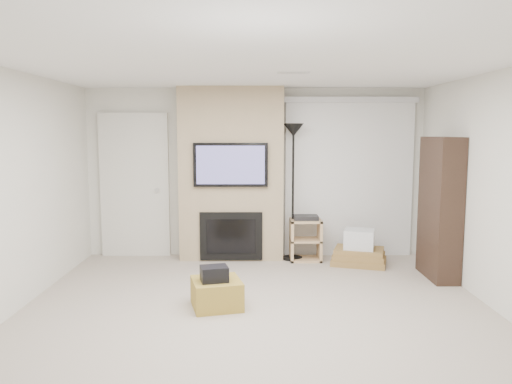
{
  "coord_description": "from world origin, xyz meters",
  "views": [
    {
      "loc": [
        -0.04,
        -4.7,
        1.87
      ],
      "look_at": [
        0.0,
        1.2,
        1.15
      ],
      "focal_mm": 35.0,
      "sensor_mm": 36.0,
      "label": 1
    }
  ],
  "objects_px": {
    "ottoman": "(217,293)",
    "box_stack": "(359,251)",
    "floor_lamp": "(293,153)",
    "av_stand": "(306,237)",
    "bookshelf": "(440,208)"
  },
  "relations": [
    {
      "from": "ottoman",
      "to": "box_stack",
      "type": "xyz_separation_m",
      "value": [
        1.89,
        1.73,
        0.04
      ]
    },
    {
      "from": "floor_lamp",
      "to": "box_stack",
      "type": "relative_size",
      "value": 2.28
    },
    {
      "from": "av_stand",
      "to": "bookshelf",
      "type": "relative_size",
      "value": 0.37
    },
    {
      "from": "av_stand",
      "to": "bookshelf",
      "type": "xyz_separation_m",
      "value": [
        1.61,
        -0.87,
        0.55
      ]
    },
    {
      "from": "floor_lamp",
      "to": "ottoman",
      "type": "bearing_deg",
      "value": -115.73
    },
    {
      "from": "box_stack",
      "to": "floor_lamp",
      "type": "bearing_deg",
      "value": 162.96
    },
    {
      "from": "ottoman",
      "to": "floor_lamp",
      "type": "distance_m",
      "value": 2.64
    },
    {
      "from": "av_stand",
      "to": "box_stack",
      "type": "height_order",
      "value": "av_stand"
    },
    {
      "from": "ottoman",
      "to": "floor_lamp",
      "type": "xyz_separation_m",
      "value": [
        0.97,
        2.01,
        1.41
      ]
    },
    {
      "from": "ottoman",
      "to": "bookshelf",
      "type": "height_order",
      "value": "bookshelf"
    },
    {
      "from": "ottoman",
      "to": "box_stack",
      "type": "relative_size",
      "value": 0.57
    },
    {
      "from": "floor_lamp",
      "to": "av_stand",
      "type": "xyz_separation_m",
      "value": [
        0.19,
        -0.05,
        -1.21
      ]
    },
    {
      "from": "floor_lamp",
      "to": "bookshelf",
      "type": "bearing_deg",
      "value": -27.27
    },
    {
      "from": "floor_lamp",
      "to": "bookshelf",
      "type": "height_order",
      "value": "floor_lamp"
    },
    {
      "from": "av_stand",
      "to": "box_stack",
      "type": "distance_m",
      "value": 0.78
    }
  ]
}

